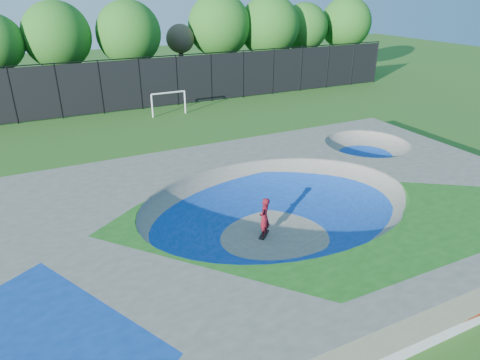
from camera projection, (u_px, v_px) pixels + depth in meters
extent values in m
plane|color=#265818|center=(277.00, 232.00, 17.03)|extent=(120.00, 120.00, 0.00)
cube|color=gray|center=(278.00, 216.00, 16.73)|extent=(22.00, 14.00, 1.50)
imported|color=red|center=(264.00, 217.00, 16.48)|extent=(0.70, 0.67, 1.62)
cube|color=black|center=(264.00, 235.00, 16.80)|extent=(0.71, 0.70, 0.05)
cylinder|color=white|center=(152.00, 106.00, 31.74)|extent=(0.12, 0.12, 1.72)
cylinder|color=white|center=(185.00, 102.00, 32.77)|extent=(0.12, 0.12, 1.72)
cylinder|color=white|center=(168.00, 93.00, 31.90)|extent=(2.57, 0.12, 0.12)
cylinder|color=black|center=(12.00, 96.00, 29.75)|extent=(0.09, 0.09, 4.00)
cylinder|color=black|center=(58.00, 92.00, 30.96)|extent=(0.09, 0.09, 4.00)
cylinder|color=black|center=(101.00, 88.00, 32.17)|extent=(0.09, 0.09, 4.00)
cylinder|color=black|center=(140.00, 84.00, 33.38)|extent=(0.09, 0.09, 4.00)
cylinder|color=black|center=(177.00, 81.00, 34.59)|extent=(0.09, 0.09, 4.00)
cylinder|color=black|center=(211.00, 78.00, 35.79)|extent=(0.09, 0.09, 4.00)
cylinder|color=black|center=(243.00, 75.00, 37.00)|extent=(0.09, 0.09, 4.00)
cylinder|color=black|center=(273.00, 72.00, 38.21)|extent=(0.09, 0.09, 4.00)
cylinder|color=black|center=(301.00, 69.00, 39.42)|extent=(0.09, 0.09, 4.00)
cylinder|color=black|center=(328.00, 67.00, 40.63)|extent=(0.09, 0.09, 4.00)
cylinder|color=black|center=(353.00, 65.00, 41.84)|extent=(0.09, 0.09, 4.00)
cylinder|color=black|center=(376.00, 62.00, 43.05)|extent=(0.09, 0.09, 4.00)
cube|color=black|center=(140.00, 84.00, 33.38)|extent=(48.00, 0.03, 3.80)
cylinder|color=black|center=(138.00, 58.00, 32.55)|extent=(48.00, 0.08, 0.08)
cylinder|color=#3F2D1F|center=(5.00, 87.00, 33.28)|extent=(0.44, 0.44, 3.56)
cylinder|color=#3F2D1F|center=(65.00, 82.00, 35.44)|extent=(0.44, 0.44, 3.41)
sphere|color=#20631A|center=(57.00, 36.00, 33.91)|extent=(5.32, 5.32, 5.32)
cylinder|color=#3F2D1F|center=(133.00, 78.00, 37.37)|extent=(0.44, 0.44, 3.37)
sphere|color=#20631A|center=(129.00, 33.00, 35.85)|extent=(5.37, 5.37, 5.37)
cylinder|color=#3F2D1F|center=(182.00, 70.00, 40.56)|extent=(0.44, 0.44, 3.49)
sphere|color=brown|center=(180.00, 39.00, 39.38)|extent=(2.60, 2.60, 2.60)
cylinder|color=#3F2D1F|center=(220.00, 67.00, 42.22)|extent=(0.44, 0.44, 3.37)
sphere|color=#20631A|center=(219.00, 25.00, 40.61)|extent=(5.93, 5.93, 5.93)
cylinder|color=#3F2D1F|center=(268.00, 66.00, 43.72)|extent=(0.44, 0.44, 3.16)
sphere|color=#20631A|center=(269.00, 26.00, 42.15)|extent=(5.94, 5.94, 5.94)
cylinder|color=#3F2D1F|center=(302.00, 61.00, 46.30)|extent=(0.44, 0.44, 3.22)
sphere|color=#20631A|center=(304.00, 27.00, 44.88)|extent=(4.93, 4.93, 4.93)
cylinder|color=#3F2D1F|center=(342.00, 58.00, 48.22)|extent=(0.44, 0.44, 3.29)
sphere|color=#20631A|center=(346.00, 23.00, 46.70)|extent=(5.48, 5.48, 5.48)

